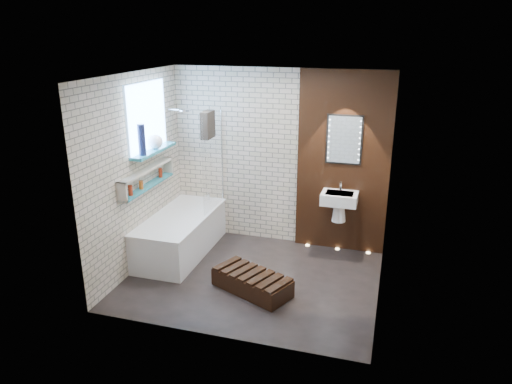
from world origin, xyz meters
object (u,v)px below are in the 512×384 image
(bathtub, at_px, (181,234))
(washbasin, at_px, (339,202))
(led_mirror, at_px, (344,140))
(bath_screen, at_px, (213,162))
(walnut_step, at_px, (252,283))

(bathtub, xyz_separation_m, washbasin, (2.17, 0.62, 0.50))
(bathtub, bearing_deg, led_mirror, 19.78)
(bath_screen, height_order, washbasin, bath_screen)
(bath_screen, xyz_separation_m, led_mirror, (1.82, 0.34, 0.37))
(washbasin, distance_m, walnut_step, 1.76)
(bathtub, relative_size, washbasin, 3.00)
(bathtub, distance_m, led_mirror, 2.68)
(bath_screen, distance_m, washbasin, 1.89)
(led_mirror, relative_size, walnut_step, 0.71)
(bath_screen, bearing_deg, washbasin, 5.78)
(led_mirror, distance_m, walnut_step, 2.34)
(led_mirror, height_order, walnut_step, led_mirror)
(led_mirror, bearing_deg, walnut_step, -119.54)
(bath_screen, height_order, led_mirror, led_mirror)
(bathtub, height_order, walnut_step, bathtub)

